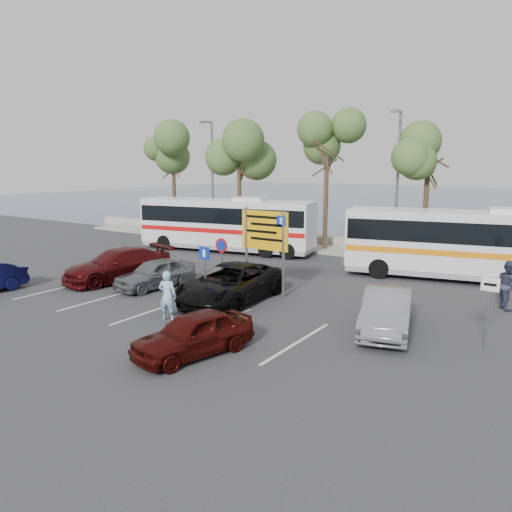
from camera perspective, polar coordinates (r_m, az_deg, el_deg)
The scene contains 24 objects.
ground at distance 19.02m, azimuth -6.85°, elevation -6.04°, with size 120.00×120.00×0.00m, color #303033.
kerb_strip at distance 30.70m, azimuth 10.35°, elevation 0.45°, with size 44.00×2.40×0.15m, color #9A988C.
seawall at distance 32.49m, azimuth 11.77°, elevation 1.36°, with size 48.00×0.80×0.60m, color #A89F87.
sea at distance 74.94m, azimuth 24.60°, elevation 5.58°, with size 140.00×140.00×0.00m, color #3E5064.
tree_far_left at distance 38.00m, azimuth -9.49°, elevation 11.89°, with size 3.20×3.20×7.60m.
tree_left at distance 34.18m, azimuth -1.95°, elevation 11.63°, with size 3.20×3.20×7.20m.
tree_mid at distance 30.87m, azimuth 8.15°, elevation 12.84°, with size 3.20×3.20×8.00m.
tree_right at distance 28.76m, azimuth 19.18°, elevation 11.55°, with size 3.20×3.20×7.40m.
street_lamp_left at distance 35.02m, azimuth -5.09°, elevation 9.27°, with size 0.45×1.15×8.01m.
street_lamp_right at distance 28.73m, azimuth 15.82°, elevation 8.61°, with size 0.45×1.15×8.01m.
direction_sign at distance 20.41m, azimuth 1.00°, elevation 2.19°, with size 2.20×0.12×3.60m.
sign_no_stop at distance 20.81m, azimuth -3.94°, elevation -0.06°, with size 0.60×0.08×2.35m.
sign_parking at distance 19.36m, azimuth -5.88°, elevation -1.22°, with size 0.50×0.07×2.25m.
sign_taxi at distance 15.94m, azimuth 25.06°, elevation -4.98°, with size 0.50×0.07×2.20m.
lane_markings at distance 19.06m, azimuth -11.44°, elevation -6.12°, with size 12.02×4.20×0.01m, color silver, non-canonical shape.
coach_bus_left at distance 30.72m, azimuth -3.43°, elevation 3.44°, with size 11.14×4.39×3.40m.
coach_bus_right at distance 24.98m, azimuth 23.13°, elevation 0.96°, with size 11.28×4.52×3.44m.
car_silver_a at distance 22.30m, azimuth -11.43°, elevation -1.97°, with size 1.51×3.76×1.28m, color slate.
car_maroon at distance 24.01m, azimuth -15.49°, elevation -0.99°, with size 2.09×5.14×1.49m, color #4E0D0E.
car_red at distance 14.50m, azimuth -7.16°, elevation -8.81°, with size 1.49×3.70×1.26m, color #470D0A.
suv_black at distance 19.65m, azimuth -2.94°, elevation -3.17°, with size 2.48×5.37×1.49m, color black.
car_silver_b at distance 16.80m, azimuth 14.73°, elevation -6.11°, with size 1.47×4.23×1.39m, color gray.
pedestrian_near at distance 17.65m, azimuth -10.08°, elevation -4.48°, with size 0.64×0.42×1.76m, color #9CBEE3.
pedestrian_far at distance 20.90m, azimuth 26.86°, elevation -2.98°, with size 0.90×0.70×1.85m, color #31364A.
Camera 1 is at (11.91, -13.78, 5.46)m, focal length 35.00 mm.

